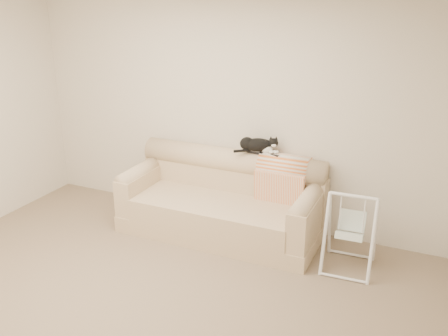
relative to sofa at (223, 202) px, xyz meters
name	(u,v)px	position (x,y,z in m)	size (l,w,h in m)	color
ground_plane	(138,307)	(-0.07, -1.62, -0.35)	(5.00, 5.00, 0.00)	#7A6855
room_shell	(126,138)	(-0.07, -1.62, 1.18)	(5.04, 4.04, 2.60)	beige
sofa	(223,202)	(0.00, 0.00, 0.00)	(2.20, 0.93, 0.90)	#C5A691
remote_a	(255,152)	(0.29, 0.23, 0.56)	(0.18, 0.06, 0.03)	black
remote_b	(272,155)	(0.48, 0.23, 0.56)	(0.18, 0.09, 0.02)	black
tuxedo_cat	(258,145)	(0.31, 0.24, 0.64)	(0.47, 0.31, 0.19)	black
throw_blanket	(284,172)	(0.62, 0.23, 0.37)	(0.55, 0.38, 0.58)	orange
baby_swing	(350,231)	(1.45, -0.21, 0.04)	(0.50, 0.53, 0.79)	white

